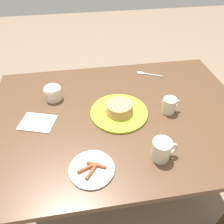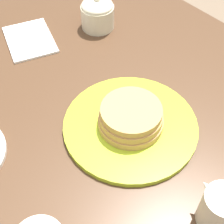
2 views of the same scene
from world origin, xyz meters
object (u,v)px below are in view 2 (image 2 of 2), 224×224
napkin (30,40)px  sugar_bowl (97,13)px  pancake_plate (132,121)px  creamer_pitcher (220,209)px

napkin → sugar_bowl: bearing=68.7°
pancake_plate → napkin: size_ratio=1.53×
sugar_bowl → napkin: sugar_bowl is taller
creamer_pitcher → sugar_bowl: (-0.57, 0.20, 0.00)m
pancake_plate → creamer_pitcher: (0.24, -0.03, 0.02)m
creamer_pitcher → sugar_bowl: 0.60m
creamer_pitcher → pancake_plate: bearing=173.5°
sugar_bowl → napkin: 0.20m
creamer_pitcher → napkin: 0.64m
pancake_plate → napkin: 0.40m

